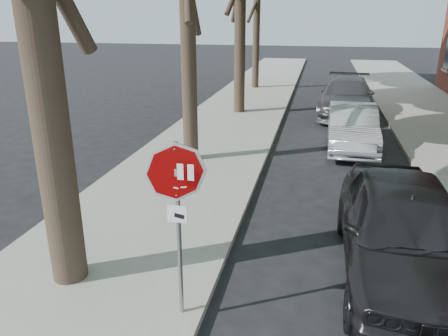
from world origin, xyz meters
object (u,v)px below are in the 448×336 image
object	(u,v)px
car_a	(404,231)
stop_sign	(177,198)
car_c	(346,97)
car_b	(352,127)

from	to	relation	value
car_a	stop_sign	bearing A→B (deg)	-149.87
stop_sign	car_c	bearing A→B (deg)	78.68
stop_sign	car_a	bearing A→B (deg)	30.13
stop_sign	car_a	xyz separation A→B (m)	(3.30, 1.92, -1.10)
car_a	car_c	bearing A→B (deg)	91.46
car_b	car_c	xyz separation A→B (m)	(0.05, 5.25, 0.09)
car_a	car_b	world-z (taller)	car_a
car_a	car_c	distance (m)	12.93
stop_sign	car_c	xyz separation A→B (m)	(2.97, 14.84, -1.14)
car_a	car_c	size ratio (longest dim) A/B	0.90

